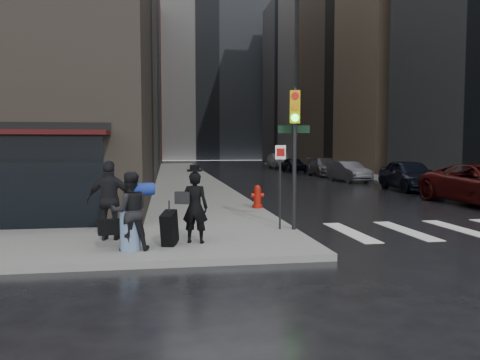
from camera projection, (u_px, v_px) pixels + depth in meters
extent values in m
plane|color=black|center=(226.00, 244.00, 11.01)|extent=(140.00, 140.00, 0.00)
cube|color=slate|center=(183.00, 175.00, 37.60)|extent=(4.00, 50.00, 0.15)
cube|color=slate|center=(343.00, 173.00, 39.72)|extent=(3.00, 50.00, 0.15)
cube|color=silver|center=(350.00, 232.00, 12.54)|extent=(0.50, 3.00, 0.01)
cube|color=silver|center=(406.00, 231.00, 12.79)|extent=(0.50, 3.00, 0.01)
cube|color=silver|center=(459.00, 229.00, 13.04)|extent=(0.50, 3.00, 0.01)
cube|color=maroon|center=(85.00, 75.00, 69.15)|extent=(22.00, 20.00, 26.00)
cube|color=slate|center=(346.00, 80.00, 71.35)|extent=(22.00, 20.00, 25.00)
cube|color=slate|center=(205.00, 74.00, 87.68)|extent=(40.00, 12.00, 32.00)
imported|color=black|center=(195.00, 207.00, 10.38)|extent=(0.67, 0.54, 1.60)
cylinder|color=black|center=(195.00, 170.00, 10.32)|extent=(0.34, 0.34, 0.04)
cylinder|color=black|center=(195.00, 168.00, 10.31)|extent=(0.21, 0.21, 0.13)
cube|color=black|center=(183.00, 198.00, 10.35)|extent=(0.36, 0.20, 0.28)
cube|color=black|center=(169.00, 229.00, 10.10)|extent=(0.44, 0.67, 0.81)
cylinder|color=black|center=(169.00, 209.00, 10.07)|extent=(0.03, 0.03, 0.37)
imported|color=black|center=(130.00, 211.00, 9.59)|extent=(0.90, 0.76, 1.64)
cube|color=black|center=(110.00, 227.00, 9.63)|extent=(0.53, 0.35, 0.31)
cylinder|color=navy|center=(142.00, 189.00, 9.76)|extent=(0.55, 0.42, 0.26)
imported|color=black|center=(110.00, 200.00, 10.72)|extent=(1.10, 0.53, 1.83)
cylinder|color=black|center=(294.00, 159.00, 12.02)|extent=(0.11, 0.11, 3.64)
cube|color=gold|center=(295.00, 107.00, 11.73)|extent=(0.29, 0.22, 0.82)
cylinder|color=red|center=(295.00, 96.00, 11.62)|extent=(0.19, 0.09, 0.18)
cylinder|color=orange|center=(295.00, 107.00, 11.64)|extent=(0.19, 0.09, 0.18)
cylinder|color=#19E533|center=(295.00, 118.00, 11.66)|extent=(0.19, 0.09, 0.18)
cylinder|color=black|center=(280.00, 187.00, 12.11)|extent=(0.05, 0.05, 2.18)
cube|color=white|center=(281.00, 152.00, 12.02)|extent=(0.27, 0.09, 0.36)
cube|color=black|center=(294.00, 129.00, 12.05)|extent=(0.80, 0.23, 0.20)
cylinder|color=#A01409|center=(257.00, 206.00, 16.47)|extent=(0.35, 0.35, 0.11)
cylinder|color=#A01409|center=(257.00, 198.00, 16.45)|extent=(0.26, 0.26, 0.66)
sphere|color=#A01409|center=(257.00, 189.00, 16.43)|extent=(0.24, 0.24, 0.24)
cylinder|color=#A01409|center=(257.00, 195.00, 16.44)|extent=(0.44, 0.17, 0.15)
imported|color=black|center=(409.00, 175.00, 24.67)|extent=(2.41, 5.00, 1.65)
imported|color=#45454A|center=(349.00, 172.00, 30.98)|extent=(1.80, 4.18, 1.34)
imported|color=#4C4D52|center=(325.00, 167.00, 37.47)|extent=(2.27, 5.14, 1.47)
imported|color=black|center=(294.00, 165.00, 43.76)|extent=(1.90, 4.02, 1.33)
imported|color=#4C4C51|center=(279.00, 161.00, 50.18)|extent=(1.83, 4.99, 1.63)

